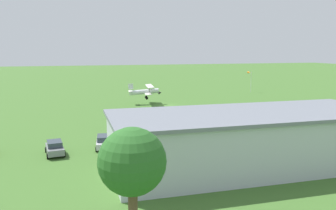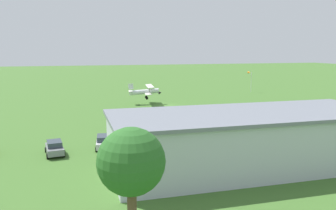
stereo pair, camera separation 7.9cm
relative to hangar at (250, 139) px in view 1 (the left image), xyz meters
name	(u,v)px [view 1 (the left image)]	position (x,y,z in m)	size (l,w,h in m)	color
ground_plane	(167,105)	(-2.61, -41.50, -2.97)	(400.00, 400.00, 0.00)	#3D6628
hangar	(250,139)	(0.00, 0.00, 0.00)	(29.87, 11.75, 5.92)	#B7BCC6
biplane	(145,91)	(1.78, -44.23, -0.01)	(7.69, 7.87, 3.62)	silver
car_silver	(103,142)	(14.46, -11.11, -2.12)	(2.25, 4.46, 1.65)	#B7B7BC
car_grey	(55,148)	(20.28, -9.92, -2.11)	(2.46, 4.28, 1.67)	slate
person_walking_on_apron	(128,138)	(11.18, -11.99, -2.09)	(0.41, 0.41, 1.76)	#B23333
person_at_fence_line	(278,127)	(-11.85, -12.50, -2.19)	(0.52, 0.52, 1.58)	orange
tree_at_field_edge	(132,163)	(15.02, 13.16, 3.07)	(3.95, 3.95, 8.10)	brown
windsock	(249,74)	(-32.22, -57.78, 2.33)	(1.10, 1.34, 6.03)	silver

